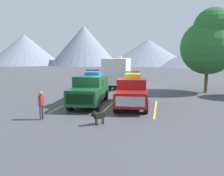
{
  "coord_description": "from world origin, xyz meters",
  "views": [
    {
      "loc": [
        3.67,
        -15.0,
        3.59
      ],
      "look_at": [
        0.0,
        1.49,
        1.2
      ],
      "focal_mm": 35.94,
      "sensor_mm": 36.0,
      "label": 1
    }
  ],
  "objects_px": {
    "pickup_truck_b": "(132,90)",
    "person_a": "(41,103)",
    "pickup_truck_a": "(90,89)",
    "camper_trailer_a": "(118,70)",
    "dog": "(97,115)"
  },
  "relations": [
    {
      "from": "pickup_truck_b",
      "to": "camper_trailer_a",
      "type": "relative_size",
      "value": 0.62
    },
    {
      "from": "pickup_truck_a",
      "to": "pickup_truck_b",
      "type": "height_order",
      "value": "pickup_truck_a"
    },
    {
      "from": "camper_trailer_a",
      "to": "pickup_truck_b",
      "type": "bearing_deg",
      "value": -73.81
    },
    {
      "from": "person_a",
      "to": "pickup_truck_a",
      "type": "bearing_deg",
      "value": 72.94
    },
    {
      "from": "camper_trailer_a",
      "to": "person_a",
      "type": "bearing_deg",
      "value": -95.21
    },
    {
      "from": "camper_trailer_a",
      "to": "person_a",
      "type": "height_order",
      "value": "camper_trailer_a"
    },
    {
      "from": "pickup_truck_b",
      "to": "dog",
      "type": "relative_size",
      "value": 7.33
    },
    {
      "from": "pickup_truck_a",
      "to": "dog",
      "type": "relative_size",
      "value": 7.61
    },
    {
      "from": "pickup_truck_a",
      "to": "person_a",
      "type": "distance_m",
      "value": 4.83
    },
    {
      "from": "camper_trailer_a",
      "to": "dog",
      "type": "relative_size",
      "value": 11.79
    },
    {
      "from": "person_a",
      "to": "dog",
      "type": "bearing_deg",
      "value": -5.23
    },
    {
      "from": "pickup_truck_b",
      "to": "person_a",
      "type": "relative_size",
      "value": 3.48
    },
    {
      "from": "pickup_truck_a",
      "to": "dog",
      "type": "bearing_deg",
      "value": -68.1
    },
    {
      "from": "pickup_truck_b",
      "to": "person_a",
      "type": "xyz_separation_m",
      "value": [
        -4.56,
        -4.67,
        -0.2
      ]
    },
    {
      "from": "pickup_truck_b",
      "to": "dog",
      "type": "bearing_deg",
      "value": -103.2
    }
  ]
}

